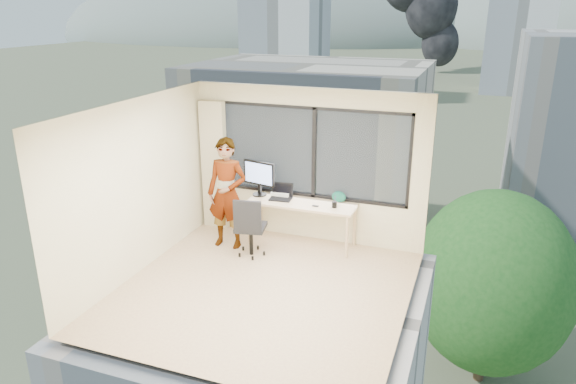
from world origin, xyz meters
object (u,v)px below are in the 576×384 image
at_px(desk, 302,223).
at_px(person, 227,193).
at_px(chair, 251,225).
at_px(handbag, 339,197).
at_px(laptop, 281,193).
at_px(game_console, 282,193).
at_px(monitor, 259,178).

relative_size(desk, person, 0.97).
xyz_separation_m(chair, handbag, (1.20, 0.90, 0.33)).
bearing_deg(desk, chair, -133.23).
bearing_deg(laptop, desk, -8.58).
distance_m(chair, handbag, 1.54).
distance_m(laptop, handbag, 0.98).
bearing_deg(handbag, game_console, -172.75).
distance_m(desk, game_console, 0.64).
bearing_deg(chair, monitor, 91.50).
bearing_deg(handbag, chair, -137.00).
height_order(game_console, laptop, laptop).
xyz_separation_m(chair, laptop, (0.25, 0.69, 0.36)).
height_order(monitor, game_console, monitor).
bearing_deg(laptop, game_console, 99.01).
bearing_deg(person, game_console, 41.52).
bearing_deg(chair, person, 147.37).
relative_size(chair, person, 0.55).
height_order(chair, monitor, monitor).
height_order(desk, laptop, laptop).
xyz_separation_m(desk, chair, (-0.63, -0.67, 0.14)).
xyz_separation_m(desk, person, (-1.13, -0.47, 0.55)).
height_order(person, handbag, person).
height_order(monitor, handbag, monitor).
bearing_deg(laptop, chair, -115.87).
bearing_deg(desk, game_console, 154.23).
bearing_deg(person, handbag, 19.59).
bearing_deg(game_console, desk, -28.06).
relative_size(desk, laptop, 4.69).
bearing_deg(chair, laptop, 59.21).
xyz_separation_m(game_console, laptop, (0.05, -0.19, 0.08)).
xyz_separation_m(monitor, handbag, (1.37, 0.14, -0.21)).
bearing_deg(person, laptop, 30.30).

